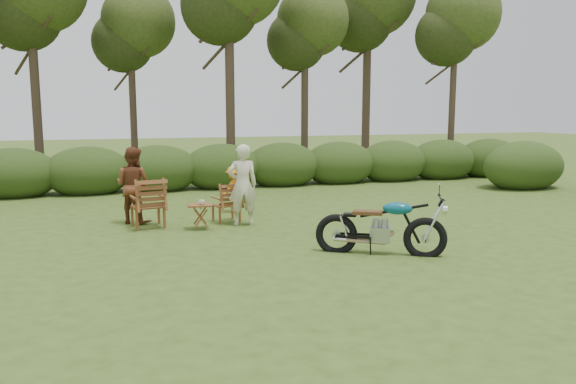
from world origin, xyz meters
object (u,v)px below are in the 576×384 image
object	(u,v)px
motorcycle	(380,254)
lawn_chair_right	(226,221)
child	(234,212)
lawn_chair_left	(149,227)
side_table	(200,217)
cup	(202,202)
adult_b	(135,223)
adult_a	(243,225)

from	to	relation	value
motorcycle	lawn_chair_right	bearing A→B (deg)	148.20
child	lawn_chair_left	bearing A→B (deg)	-1.64
side_table	child	bearing A→B (deg)	57.00
cup	adult_b	distance (m)	1.82
lawn_chair_left	side_table	world-z (taller)	side_table
adult_a	adult_b	world-z (taller)	adult_a
side_table	adult_b	xyz separation A→B (m)	(-1.28, 1.10, -0.26)
adult_a	lawn_chair_right	bearing A→B (deg)	-57.13
cup	adult_a	world-z (taller)	adult_a
side_table	cup	bearing A→B (deg)	-38.74
cup	adult_b	world-z (taller)	adult_b
cup	adult_b	xyz separation A→B (m)	(-1.31, 1.12, -0.57)
side_table	adult_b	distance (m)	1.70
lawn_chair_left	adult_b	distance (m)	0.61
lawn_chair_right	cup	size ratio (longest dim) A/B	7.00
motorcycle	side_table	world-z (taller)	motorcycle
motorcycle	child	bearing A→B (deg)	138.01
adult_a	adult_b	xyz separation A→B (m)	(-2.22, 0.95, 0.00)
side_table	child	world-z (taller)	child
motorcycle	adult_a	distance (m)	3.52
side_table	adult_b	size ratio (longest dim) A/B	0.32
side_table	child	size ratio (longest dim) A/B	0.47
adult_b	child	size ratio (longest dim) A/B	1.48
lawn_chair_left	child	world-z (taller)	child
adult_a	lawn_chair_left	bearing A→B (deg)	-7.32
lawn_chair_right	adult_a	world-z (taller)	adult_a
lawn_chair_left	lawn_chair_right	bearing A→B (deg)	174.33
side_table	cup	distance (m)	0.31
side_table	child	xyz separation A→B (m)	(1.09, 1.67, -0.26)
lawn_chair_left	cup	size ratio (longest dim) A/B	8.41
lawn_chair_right	adult_b	xyz separation A→B (m)	(-1.95, 0.47, 0.00)
adult_a	side_table	bearing A→B (deg)	13.26
motorcycle	lawn_chair_left	distance (m)	5.04
lawn_chair_right	adult_b	distance (m)	2.01
lawn_chair_left	cup	world-z (taller)	cup
side_table	lawn_chair_left	bearing A→B (deg)	151.79
side_table	adult_a	xyz separation A→B (m)	(0.94, 0.15, -0.26)
adult_b	side_table	bearing A→B (deg)	176.26
side_table	adult_a	world-z (taller)	adult_a
lawn_chair_left	cup	xyz separation A→B (m)	(1.05, -0.57, 0.57)
lawn_chair_right	side_table	world-z (taller)	side_table
cup	adult_a	size ratio (longest dim) A/B	0.07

